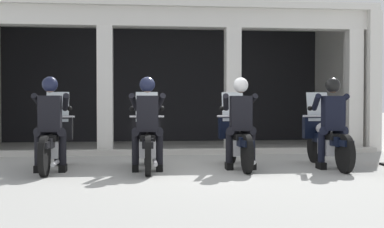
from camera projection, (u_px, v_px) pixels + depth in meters
ground_plane at (179, 151)px, 11.64m from camera, size 80.00×80.00×0.00m
station_building at (165, 65)px, 13.32m from camera, size 9.93×3.98×3.48m
kerb_strip at (171, 152)px, 10.89m from camera, size 9.43×0.24×0.12m
motorcycle_far_left at (54, 141)px, 8.45m from camera, size 0.62×2.04×1.35m
police_officer_far_left at (50, 116)px, 8.15m from camera, size 0.63×0.61×1.58m
motorcycle_center_left at (147, 140)px, 8.52m from camera, size 0.62×2.04×1.35m
police_officer_center_left at (147, 115)px, 8.23m from camera, size 0.63×0.61×1.58m
motorcycle_center_right at (237, 139)px, 8.77m from camera, size 0.62×2.04×1.35m
police_officer_center_right at (240, 115)px, 8.48m from camera, size 0.63×0.61×1.58m
motorcycle_far_right at (326, 139)px, 8.84m from camera, size 0.62×2.04×1.35m
police_officer_far_right at (332, 115)px, 8.54m from camera, size 0.63×0.61×1.58m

